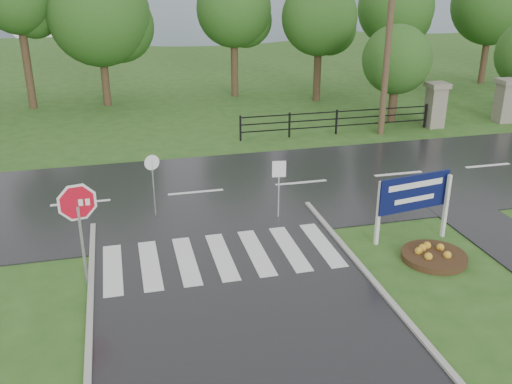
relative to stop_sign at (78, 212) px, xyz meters
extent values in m
plane|color=#2B551C|center=(3.65, -4.49, -2.03)|extent=(120.00, 120.00, 0.00)
cube|color=black|center=(3.65, 5.51, -2.03)|extent=(90.00, 8.00, 0.04)
cube|color=#27272A|center=(12.15, -0.49, -2.03)|extent=(2.20, 11.00, 0.04)
cube|color=silver|center=(0.65, 0.51, -1.97)|extent=(0.50, 2.80, 0.02)
cube|color=silver|center=(1.65, 0.51, -1.97)|extent=(0.50, 2.80, 0.02)
cube|color=silver|center=(2.65, 0.51, -1.97)|extent=(0.50, 2.80, 0.02)
cube|color=silver|center=(3.65, 0.51, -1.97)|extent=(0.50, 2.80, 0.02)
cube|color=silver|center=(4.65, 0.51, -1.97)|extent=(0.50, 2.80, 0.02)
cube|color=silver|center=(5.65, 0.51, -1.97)|extent=(0.50, 2.80, 0.02)
cube|color=silver|center=(6.65, 0.51, -1.97)|extent=(0.50, 2.80, 0.02)
cube|color=gray|center=(16.65, 11.51, -1.03)|extent=(0.80, 0.80, 2.00)
cube|color=#6B6659|center=(16.65, 11.51, 0.09)|extent=(1.00, 1.00, 0.24)
cube|color=gray|center=(20.65, 11.51, -1.03)|extent=(0.80, 0.80, 2.00)
cube|color=#6B6659|center=(20.65, 11.51, 0.09)|extent=(1.00, 1.00, 0.24)
cube|color=black|center=(11.40, 11.51, -1.63)|extent=(9.50, 0.05, 0.05)
cube|color=black|center=(11.40, 11.51, -1.28)|extent=(9.50, 0.05, 0.05)
cube|color=black|center=(11.40, 11.51, -0.93)|extent=(9.50, 0.05, 0.05)
cube|color=black|center=(6.65, 11.51, -1.43)|extent=(0.08, 0.08, 1.20)
cube|color=black|center=(16.15, 11.51, -1.43)|extent=(0.08, 0.08, 1.20)
cube|color=black|center=(21.15, 11.51, -1.43)|extent=(0.08, 0.08, 1.20)
sphere|color=slate|center=(11.65, 60.51, -19.31)|extent=(48.00, 48.00, 48.00)
sphere|color=slate|center=(39.65, 60.51, -14.99)|extent=(36.00, 36.00, 36.00)
cube|color=#939399|center=(0.00, 0.00, -0.94)|extent=(0.07, 0.07, 2.18)
cylinder|color=white|center=(0.00, 0.01, 0.26)|extent=(1.28, 0.30, 1.31)
cylinder|color=red|center=(0.00, 0.00, 0.26)|extent=(1.12, 0.27, 1.14)
cube|color=silver|center=(8.23, 0.25, -1.04)|extent=(0.11, 0.11, 1.99)
cube|color=silver|center=(10.42, 0.25, -1.04)|extent=(0.11, 0.11, 1.99)
cube|color=#0A1042|center=(9.33, 0.25, -0.49)|extent=(2.37, 0.44, 1.09)
cube|color=white|center=(9.33, 0.22, -0.24)|extent=(1.87, 0.31, 0.18)
cube|color=white|center=(9.33, 0.22, -0.69)|extent=(1.38, 0.23, 0.15)
cylinder|color=#332111|center=(9.40, -1.01, -1.94)|extent=(1.81, 1.81, 0.18)
cube|color=#939399|center=(5.94, 2.75, -1.11)|extent=(0.04, 0.04, 1.85)
cube|color=white|center=(5.94, 2.73, -0.33)|extent=(0.43, 0.09, 0.53)
cylinder|color=#939399|center=(2.07, 3.79, -1.04)|extent=(0.06, 0.06, 1.99)
cylinder|color=white|center=(2.07, 3.77, -0.14)|extent=(0.48, 0.17, 0.50)
cylinder|color=#473523|center=(13.52, 11.01, 2.44)|extent=(0.30, 0.30, 8.94)
cylinder|color=#3D2B1C|center=(15.08, 13.01, -0.70)|extent=(0.42, 0.42, 2.67)
sphere|color=#214C17|center=(15.08, 13.01, 1.17)|extent=(3.48, 3.48, 3.48)
camera|label=1|loc=(1.14, -13.49, 5.71)|focal=40.00mm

